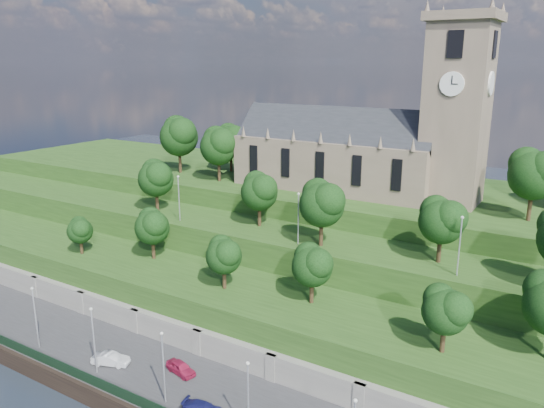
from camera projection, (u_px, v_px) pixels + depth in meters
The scene contains 13 objects.
promenade at pixel (204, 399), 54.96m from camera, with size 160.00×12.00×2.00m, color #2D2D30.
retaining_wall at pixel (237, 359), 59.49m from camera, with size 160.00×2.10×5.00m.
embankment_lower at pixel (265, 325), 64.06m from camera, with size 160.00×12.00×8.00m, color #214115.
embankment_upper at pixel (308, 279), 72.60m from camera, with size 160.00×10.00×12.00m, color #214115.
hilltop at pixel (366, 229), 89.49m from camera, with size 160.00×32.00×15.00m, color #214115.
church at pixel (366, 144), 81.89m from camera, with size 38.60×12.35×27.60m.
trees_lower at pixel (312, 264), 59.19m from camera, with size 65.15×9.03×8.38m.
trees_upper at pixel (337, 203), 66.53m from camera, with size 62.84×8.63×8.93m.
trees_hilltop at pixel (367, 151), 80.55m from camera, with size 75.98×16.76×10.83m.
lamp_posts_promenade at pixel (163, 362), 51.67m from camera, with size 60.36×0.36×7.74m.
lamp_posts_upper at pixel (298, 214), 67.53m from camera, with size 40.36×0.36×6.85m.
car_left at pixel (181, 368), 57.52m from camera, with size 1.56×3.88×1.32m, color #9D1A3D.
car_middle at pixel (111, 359), 59.15m from camera, with size 1.47×4.21×1.39m, color #B0B1B5.
Camera 1 is at (31.07, -31.06, 34.78)m, focal length 35.00 mm.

